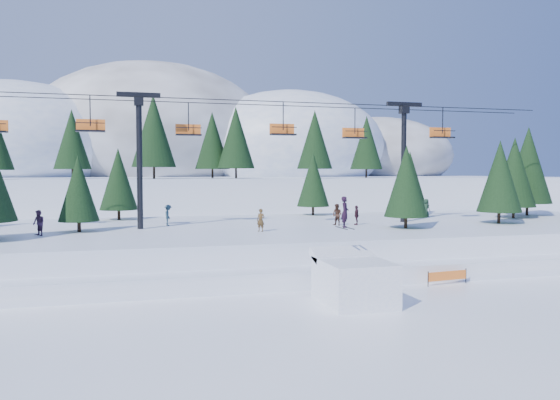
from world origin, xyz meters
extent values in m
plane|color=white|center=(0.00, 0.00, 0.00)|extent=(160.00, 160.00, 0.00)
cube|color=white|center=(0.00, 18.00, 1.25)|extent=(70.00, 22.00, 2.50)
cube|color=white|center=(0.00, 8.00, 0.55)|extent=(70.00, 6.00, 1.10)
cube|color=white|center=(0.00, 68.00, 3.00)|extent=(110.00, 60.00, 6.00)
ellipsoid|color=white|center=(-28.00, 72.00, 11.45)|extent=(36.00, 32.40, 19.80)
ellipsoid|color=#605B59|center=(-6.00, 78.00, 13.26)|extent=(44.00, 39.60, 26.40)
ellipsoid|color=white|center=(18.00, 70.00, 11.42)|extent=(34.00, 30.60, 19.72)
ellipsoid|color=#605B59|center=(38.00, 76.00, 10.12)|extent=(30.00, 27.00, 15.00)
cylinder|color=black|center=(-7.08, 40.94, 6.69)|extent=(0.26, 0.26, 1.38)
cone|color=#1A391A|center=(-7.08, 40.94, 11.61)|extent=(5.12, 5.12, 8.47)
cylinder|color=black|center=(2.85, 42.01, 6.62)|extent=(0.26, 0.26, 1.24)
cone|color=#1A391A|center=(2.85, 42.01, 11.05)|extent=(4.61, 4.61, 7.62)
cylinder|color=black|center=(12.55, 40.39, 6.60)|extent=(0.26, 0.26, 1.19)
cone|color=#1A391A|center=(12.55, 40.39, 10.86)|extent=(4.43, 4.43, 7.33)
cylinder|color=black|center=(-16.23, 42.91, 6.57)|extent=(0.26, 0.26, 1.13)
cone|color=#1A391A|center=(-16.23, 42.91, 10.61)|extent=(4.20, 4.20, 6.95)
cylinder|color=black|center=(21.01, 43.60, 6.58)|extent=(0.26, 0.26, 1.17)
cone|color=#1A391A|center=(21.01, 43.60, 10.76)|extent=(4.35, 4.35, 7.19)
cylinder|color=black|center=(0.24, 44.24, 6.59)|extent=(0.26, 0.26, 1.17)
cone|color=#1A391A|center=(0.24, 44.24, 10.78)|extent=(4.36, 4.36, 7.21)
cube|color=white|center=(1.50, 1.45, 1.13)|extent=(3.34, 4.12, 2.26)
cube|color=white|center=(1.50, 3.21, 2.31)|extent=(3.34, 1.44, 0.80)
imported|color=black|center=(1.60, 3.05, 4.66)|extent=(0.63, 0.73, 1.69)
cube|color=black|center=(1.40, 3.05, 3.79)|extent=(0.11, 1.65, 0.03)
cube|color=black|center=(1.80, 3.05, 3.79)|extent=(0.11, 1.65, 0.03)
cylinder|color=black|center=(-9.00, 18.00, 7.50)|extent=(0.44, 0.44, 10.00)
cube|color=black|center=(-9.00, 18.00, 12.60)|extent=(3.20, 0.35, 0.35)
cube|color=black|center=(-9.00, 18.00, 12.15)|extent=(0.70, 0.70, 0.70)
cylinder|color=black|center=(13.00, 18.00, 7.50)|extent=(0.44, 0.44, 10.00)
cube|color=black|center=(13.00, 18.00, 12.60)|extent=(3.20, 0.35, 0.35)
cube|color=black|center=(13.00, 18.00, 12.15)|extent=(0.70, 0.70, 0.70)
cylinder|color=black|center=(2.00, 16.80, 12.30)|extent=(46.00, 0.06, 0.06)
cylinder|color=black|center=(2.00, 19.20, 12.30)|extent=(46.00, 0.06, 0.06)
cylinder|color=black|center=(-12.38, 16.80, 11.20)|extent=(0.08, 0.08, 2.20)
cube|color=black|center=(-12.38, 16.80, 9.75)|extent=(2.00, 0.75, 0.12)
cube|color=orange|center=(-12.38, 17.18, 10.20)|extent=(2.00, 0.10, 0.85)
cylinder|color=black|center=(-12.38, 16.45, 10.30)|extent=(2.00, 0.06, 0.06)
cylinder|color=black|center=(-5.19, 19.20, 11.20)|extent=(0.08, 0.08, 2.20)
cube|color=black|center=(-5.19, 19.20, 9.75)|extent=(2.00, 0.75, 0.12)
cube|color=orange|center=(-5.19, 19.58, 10.20)|extent=(2.00, 0.10, 0.85)
cylinder|color=black|center=(-5.19, 18.85, 10.30)|extent=(2.00, 0.06, 0.06)
cylinder|color=black|center=(1.92, 16.80, 11.20)|extent=(0.08, 0.08, 2.20)
cube|color=black|center=(1.92, 16.80, 9.75)|extent=(2.00, 0.75, 0.12)
cube|color=orange|center=(1.92, 17.18, 10.20)|extent=(2.00, 0.10, 0.85)
cylinder|color=black|center=(1.92, 16.45, 10.30)|extent=(2.00, 0.06, 0.06)
cylinder|color=black|center=(8.98, 19.20, 11.20)|extent=(0.08, 0.08, 2.20)
cube|color=black|center=(8.98, 19.20, 9.75)|extent=(2.00, 0.75, 0.12)
cube|color=orange|center=(8.98, 19.58, 10.20)|extent=(2.00, 0.10, 0.85)
cylinder|color=black|center=(8.98, 18.85, 10.30)|extent=(2.00, 0.06, 0.06)
cylinder|color=black|center=(15.99, 16.80, 11.20)|extent=(0.08, 0.08, 2.20)
cube|color=black|center=(15.99, 16.80, 9.75)|extent=(2.00, 0.75, 0.12)
cube|color=orange|center=(15.99, 17.18, 10.20)|extent=(2.00, 0.10, 0.85)
cylinder|color=black|center=(15.99, 16.45, 10.30)|extent=(2.00, 0.06, 0.06)
cylinder|color=black|center=(20.17, 14.72, 2.99)|extent=(0.26, 0.26, 0.98)
cone|color=#1A391A|center=(20.17, 14.72, 6.47)|extent=(3.62, 3.62, 6.00)
cylinder|color=black|center=(25.04, 19.05, 3.03)|extent=(0.26, 0.26, 1.06)
cone|color=#1A391A|center=(25.04, 19.05, 6.81)|extent=(3.94, 3.94, 6.51)
cylinder|color=black|center=(28.33, 21.22, 3.12)|extent=(0.26, 0.26, 1.23)
cone|color=#1A391A|center=(28.33, 21.22, 7.51)|extent=(4.57, 4.57, 7.56)
cylinder|color=black|center=(17.30, 24.79, 2.95)|extent=(0.26, 0.26, 0.89)
cone|color=#1A391A|center=(17.30, 24.79, 6.14)|extent=(3.32, 3.32, 5.49)
cylinder|color=black|center=(-10.76, 26.71, 2.95)|extent=(0.26, 0.26, 0.91)
cone|color=#1A391A|center=(-10.76, 26.71, 6.19)|extent=(3.37, 3.37, 5.57)
cylinder|color=black|center=(7.92, 27.23, 2.94)|extent=(0.26, 0.26, 0.87)
cone|color=#1A391A|center=(7.92, 27.23, 6.06)|extent=(3.24, 3.24, 5.36)
cylinder|color=black|center=(-13.31, 17.14, 2.89)|extent=(0.26, 0.26, 0.77)
cone|color=#1A391A|center=(-13.31, 17.14, 5.65)|extent=(2.88, 2.88, 4.76)
cylinder|color=black|center=(10.71, 13.21, 2.95)|extent=(0.26, 0.26, 0.89)
cone|color=#1A391A|center=(10.71, 13.21, 6.13)|extent=(3.31, 3.31, 5.48)
imported|color=#371923|center=(8.09, 16.62, 3.30)|extent=(0.79, 1.00, 1.59)
imported|color=#2C4651|center=(-6.79, 20.10, 3.34)|extent=(0.67, 1.12, 1.69)
imported|color=#3E243D|center=(-15.70, 15.18, 3.38)|extent=(1.06, 1.08, 1.75)
imported|color=#182F1F|center=(17.69, 22.22, 3.36)|extent=(0.78, 0.97, 1.73)
imported|color=#513A1D|center=(-0.59, 13.84, 3.33)|extent=(0.72, 0.69, 1.66)
imported|color=#3D251B|center=(6.37, 16.54, 3.37)|extent=(0.92, 1.09, 1.75)
cylinder|color=black|center=(7.41, 4.22, 0.45)|extent=(0.06, 0.06, 0.90)
cylinder|color=black|center=(10.20, 4.53, 0.45)|extent=(0.06, 0.06, 0.90)
cube|color=orange|center=(8.80, 4.38, 0.55)|extent=(2.79, 0.36, 0.55)
cylinder|color=black|center=(8.17, 5.59, 0.45)|extent=(0.06, 0.06, 0.90)
cylinder|color=black|center=(10.91, 6.19, 0.45)|extent=(0.06, 0.06, 0.90)
cube|color=orange|center=(9.54, 5.89, 0.55)|extent=(2.74, 0.63, 0.55)
camera|label=1|loc=(-9.53, -24.54, 6.86)|focal=35.00mm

